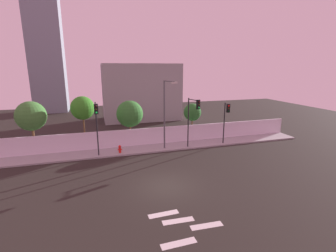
% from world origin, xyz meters
% --- Properties ---
extents(ground_plane, '(80.00, 80.00, 0.00)m').
position_xyz_m(ground_plane, '(0.00, 0.00, 0.00)').
color(ground_plane, black).
extents(sidewalk, '(36.00, 2.40, 0.15)m').
position_xyz_m(sidewalk, '(0.00, 8.20, 0.07)').
color(sidewalk, '#999999').
rests_on(sidewalk, ground).
extents(perimeter_wall, '(36.00, 0.18, 1.80)m').
position_xyz_m(perimeter_wall, '(0.00, 9.49, 1.05)').
color(perimeter_wall, silver).
rests_on(perimeter_wall, sidewalk).
extents(crosswalk_marking, '(3.75, 3.04, 0.01)m').
position_xyz_m(crosswalk_marking, '(-0.47, -4.53, 0.00)').
color(crosswalk_marking, silver).
rests_on(crosswalk_marking, ground).
extents(traffic_light_left, '(0.42, 1.23, 4.50)m').
position_xyz_m(traffic_light_left, '(8.66, 7.01, 3.43)').
color(traffic_light_left, black).
rests_on(traffic_light_left, sidewalk).
extents(traffic_light_center, '(0.62, 1.82, 5.12)m').
position_xyz_m(traffic_light_center, '(4.78, 6.74, 3.89)').
color(traffic_light_center, black).
rests_on(traffic_light_center, sidewalk).
extents(traffic_light_right, '(0.35, 1.36, 5.06)m').
position_xyz_m(traffic_light_right, '(-4.46, 6.97, 3.82)').
color(traffic_light_right, black).
rests_on(traffic_light_right, sidewalk).
extents(street_lamp_curbside, '(0.90, 1.89, 6.91)m').
position_xyz_m(street_lamp_curbside, '(2.16, 7.52, 4.22)').
color(street_lamp_curbside, '#4C4C51').
rests_on(street_lamp_curbside, sidewalk).
extents(fire_hydrant, '(0.44, 0.26, 0.77)m').
position_xyz_m(fire_hydrant, '(-2.48, 7.64, 0.56)').
color(fire_hydrant, red).
rests_on(fire_hydrant, sidewalk).
extents(roadside_tree_leftmost, '(2.87, 2.87, 5.12)m').
position_xyz_m(roadside_tree_leftmost, '(-10.54, 10.71, 3.68)').
color(roadside_tree_leftmost, brown).
rests_on(roadside_tree_leftmost, ground).
extents(roadside_tree_midleft, '(2.40, 2.40, 5.45)m').
position_xyz_m(roadside_tree_midleft, '(-5.75, 10.71, 4.23)').
color(roadside_tree_midleft, brown).
rests_on(roadside_tree_midleft, ground).
extents(roadside_tree_midright, '(2.88, 2.88, 4.82)m').
position_xyz_m(roadside_tree_midright, '(-0.97, 10.71, 3.37)').
color(roadside_tree_midright, brown).
rests_on(roadside_tree_midright, ground).
extents(roadside_tree_rightmost, '(2.04, 2.04, 4.19)m').
position_xyz_m(roadside_tree_rightmost, '(6.34, 10.71, 3.16)').
color(roadside_tree_rightmost, brown).
rests_on(roadside_tree_rightmost, ground).
extents(low_building_distant, '(11.97, 6.00, 8.83)m').
position_xyz_m(low_building_distant, '(2.73, 23.49, 4.41)').
color(low_building_distant, gray).
rests_on(low_building_distant, ground).
extents(tower_on_skyline, '(5.77, 5.00, 29.07)m').
position_xyz_m(tower_on_skyline, '(-12.36, 35.49, 14.53)').
color(tower_on_skyline, gray).
rests_on(tower_on_skyline, ground).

